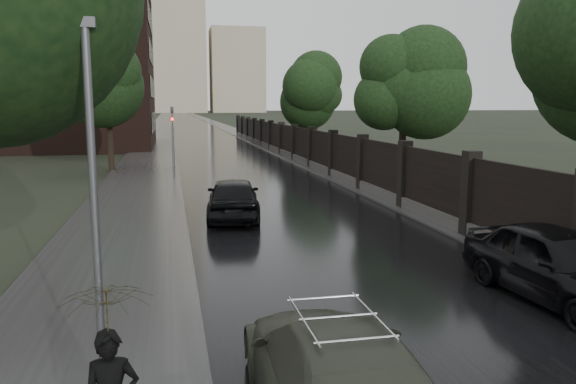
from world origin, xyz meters
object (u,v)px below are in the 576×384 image
(car_right_near, at_px, (558,264))
(traffic_light, at_px, (173,137))
(hatchback_left, at_px, (233,198))
(tree_left_far, at_px, (108,85))
(tree_right_b, at_px, (404,88))
(tree_right_c, at_px, (316,94))
(pedestrian_umbrella, at_px, (107,325))
(lamp_post, at_px, (95,221))
(volga_sedan, at_px, (338,376))

(car_right_near, bearing_deg, traffic_light, 106.23)
(hatchback_left, bearing_deg, tree_left_far, -63.94)
(tree_right_b, xyz_separation_m, tree_right_c, (0.00, 18.00, 0.00))
(traffic_light, bearing_deg, pedestrian_umbrella, -91.97)
(hatchback_left, relative_size, car_right_near, 0.97)
(hatchback_left, distance_m, pedestrian_umbrella, 14.44)
(tree_right_c, relative_size, car_right_near, 1.48)
(tree_right_b, distance_m, car_right_near, 18.63)
(tree_right_c, xyz_separation_m, lamp_post, (-12.90, -38.50, -2.28))
(tree_right_b, height_order, tree_right_c, same)
(volga_sedan, distance_m, pedestrian_umbrella, 2.94)
(hatchback_left, height_order, pedestrian_umbrella, pedestrian_umbrella)
(traffic_light, bearing_deg, tree_right_b, -14.24)
(tree_left_far, xyz_separation_m, tree_right_c, (15.50, 10.00, -0.29))
(lamp_post, relative_size, car_right_near, 1.08)
(tree_left_far, bearing_deg, hatchback_left, -70.07)
(lamp_post, relative_size, traffic_light, 1.28)
(tree_left_far, bearing_deg, traffic_light, -53.53)
(tree_right_c, bearing_deg, pedestrian_umbrella, -107.62)
(tree_right_c, height_order, hatchback_left, tree_right_c)
(tree_right_c, distance_m, traffic_light, 19.26)
(tree_left_far, bearing_deg, car_right_near, -66.08)
(tree_right_b, height_order, car_right_near, tree_right_b)
(traffic_light, height_order, hatchback_left, traffic_light)
(traffic_light, relative_size, car_right_near, 0.85)
(tree_left_far, relative_size, hatchback_left, 1.61)
(tree_right_b, height_order, lamp_post, tree_right_b)
(volga_sedan, bearing_deg, tree_right_c, -102.06)
(tree_right_c, height_order, lamp_post, tree_right_c)
(tree_left_far, xyz_separation_m, hatchback_left, (5.71, -15.74, -4.46))
(lamp_post, relative_size, volga_sedan, 1.02)
(tree_right_b, relative_size, lamp_post, 1.37)
(volga_sedan, bearing_deg, traffic_light, -83.54)
(volga_sedan, height_order, hatchback_left, hatchback_left)
(pedestrian_umbrella, bearing_deg, hatchback_left, 78.69)
(traffic_light, distance_m, pedestrian_umbrella, 24.87)
(tree_left_far, relative_size, lamp_post, 1.45)
(pedestrian_umbrella, bearing_deg, traffic_light, 88.19)
(volga_sedan, relative_size, car_right_near, 1.06)
(hatchback_left, bearing_deg, traffic_light, -73.27)
(tree_right_c, xyz_separation_m, traffic_light, (-11.80, -15.01, -2.55))
(volga_sedan, xyz_separation_m, car_right_near, (5.90, 3.60, 0.08))
(volga_sedan, height_order, car_right_near, car_right_near)
(lamp_post, distance_m, car_right_near, 9.42)
(car_right_near, bearing_deg, pedestrian_umbrella, -158.26)
(lamp_post, distance_m, hatchback_left, 13.27)
(tree_left_far, distance_m, hatchback_left, 17.33)
(hatchback_left, relative_size, pedestrian_umbrella, 1.81)
(tree_right_c, distance_m, car_right_near, 36.17)
(tree_right_b, height_order, traffic_light, tree_right_b)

